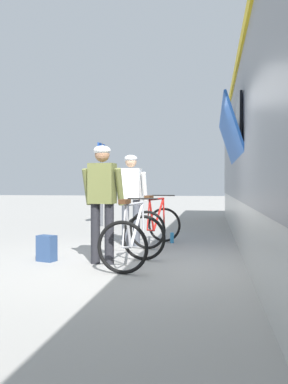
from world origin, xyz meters
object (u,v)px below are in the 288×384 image
(backpack_on_platform, at_px, (47,248))
(bicycle_far_silver, at_px, (134,239))
(bicycle_near_red, at_px, (156,225))
(water_bottle_near_the_bikes, at_px, (172,238))
(cyclist_near_in_white, at_px, (131,191))
(platform_sign_post, at_px, (102,170))
(cyclist_far_in_olive, at_px, (102,193))

(backpack_on_platform, bearing_deg, bicycle_far_silver, 9.38)
(bicycle_near_red, bearing_deg, water_bottle_near_the_bikes, 54.91)
(cyclist_near_in_white, relative_size, bicycle_near_red, 1.49)
(cyclist_near_in_white, height_order, bicycle_near_red, cyclist_near_in_white)
(bicycle_near_red, height_order, platform_sign_post, platform_sign_post)
(bicycle_near_red, relative_size, water_bottle_near_the_bikes, 5.60)
(bicycle_far_silver, bearing_deg, cyclist_near_in_white, 102.51)
(backpack_on_platform, relative_size, platform_sign_post, 0.17)
(bicycle_far_silver, relative_size, backpack_on_platform, 2.85)
(water_bottle_near_the_bikes, bearing_deg, platform_sign_post, 127.49)
(bicycle_far_silver, relative_size, platform_sign_post, 0.47)
(cyclist_far_in_olive, distance_m, platform_sign_post, 5.63)
(cyclist_near_in_white, relative_size, cyclist_far_in_olive, 1.00)
(cyclist_near_in_white, bearing_deg, cyclist_far_in_olive, -92.00)
(cyclist_near_in_white, xyz_separation_m, cyclist_far_in_olive, (-0.06, -1.84, 0.00))
(cyclist_far_in_olive, bearing_deg, water_bottle_near_the_bikes, 71.04)
(bicycle_far_silver, xyz_separation_m, platform_sign_post, (-2.02, 5.53, 1.22))
(bicycle_far_silver, height_order, backpack_on_platform, bicycle_far_silver)
(cyclist_near_in_white, height_order, water_bottle_near_the_bikes, cyclist_near_in_white)
(bicycle_near_red, xyz_separation_m, water_bottle_near_the_bikes, (0.27, 0.39, -0.30))
(cyclist_far_in_olive, relative_size, backpack_on_platform, 4.40)
(cyclist_near_in_white, distance_m, bicycle_near_red, 0.82)
(bicycle_far_silver, xyz_separation_m, water_bottle_near_the_bikes, (0.31, 2.50, -0.30))
(cyclist_near_in_white, distance_m, water_bottle_near_the_bikes, 1.31)
(cyclist_near_in_white, distance_m, cyclist_far_in_olive, 1.84)
(water_bottle_near_the_bikes, distance_m, platform_sign_post, 4.11)
(bicycle_near_red, height_order, bicycle_far_silver, same)
(bicycle_near_red, relative_size, backpack_on_platform, 2.97)
(bicycle_far_silver, relative_size, water_bottle_near_the_bikes, 5.38)
(bicycle_far_silver, distance_m, platform_sign_post, 6.01)
(bicycle_far_silver, distance_m, water_bottle_near_the_bikes, 2.54)
(cyclist_far_in_olive, bearing_deg, cyclist_near_in_white, 88.00)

